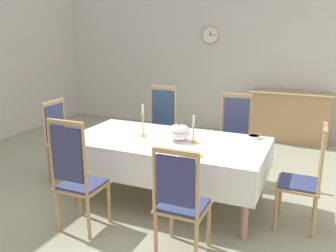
% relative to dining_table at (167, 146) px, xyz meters
% --- Properties ---
extents(ground, '(7.76, 7.12, 0.04)m').
position_rel_dining_table_xyz_m(ground, '(0.00, -0.17, -0.71)').
color(ground, '#9A997F').
extents(back_wall, '(7.76, 0.08, 3.32)m').
position_rel_dining_table_xyz_m(back_wall, '(0.00, 3.43, 0.97)').
color(back_wall, beige).
rests_on(back_wall, ground).
extents(dining_table, '(2.24, 1.13, 0.76)m').
position_rel_dining_table_xyz_m(dining_table, '(0.00, 0.00, 0.00)').
color(dining_table, tan).
rests_on(dining_table, ground).
extents(tablecloth, '(2.26, 1.15, 0.37)m').
position_rel_dining_table_xyz_m(tablecloth, '(0.00, -0.00, -0.02)').
color(tablecloth, white).
rests_on(tablecloth, dining_table).
extents(chair_south_a, '(0.44, 0.42, 1.19)m').
position_rel_dining_table_xyz_m(chair_south_a, '(-0.55, -0.98, -0.10)').
color(chair_south_a, tan).
rests_on(chair_south_a, ground).
extents(chair_north_a, '(0.44, 0.42, 1.20)m').
position_rel_dining_table_xyz_m(chair_north_a, '(-0.55, 0.98, -0.09)').
color(chair_north_a, '#AB8156').
rests_on(chair_north_a, ground).
extents(chair_south_b, '(0.44, 0.42, 1.06)m').
position_rel_dining_table_xyz_m(chair_south_b, '(0.55, -0.97, -0.14)').
color(chair_south_b, tan).
rests_on(chair_south_b, ground).
extents(chair_north_b, '(0.44, 0.42, 1.17)m').
position_rel_dining_table_xyz_m(chair_north_b, '(0.55, 0.97, -0.11)').
color(chair_north_b, tan).
rests_on(chair_north_b, ground).
extents(chair_head_west, '(0.42, 0.44, 1.09)m').
position_rel_dining_table_xyz_m(chair_head_west, '(-1.53, 0.00, -0.13)').
color(chair_head_west, tan).
rests_on(chair_head_west, ground).
extents(chair_head_east, '(0.42, 0.44, 1.10)m').
position_rel_dining_table_xyz_m(chair_head_east, '(1.53, -0.00, -0.13)').
color(chair_head_east, tan).
rests_on(chair_head_east, ground).
extents(soup_tureen, '(0.26, 0.26, 0.21)m').
position_rel_dining_table_xyz_m(soup_tureen, '(0.14, -0.00, 0.18)').
color(soup_tureen, white).
rests_on(soup_tureen, tablecloth).
extents(candlestick_west, '(0.07, 0.07, 0.39)m').
position_rel_dining_table_xyz_m(candlestick_west, '(-0.32, -0.00, 0.24)').
color(candlestick_west, gold).
rests_on(candlestick_west, tablecloth).
extents(candlestick_east, '(0.07, 0.07, 0.32)m').
position_rel_dining_table_xyz_m(candlestick_east, '(0.32, -0.00, 0.20)').
color(candlestick_east, gold).
rests_on(candlestick_east, tablecloth).
extents(bowl_near_left, '(0.15, 0.15, 0.03)m').
position_rel_dining_table_xyz_m(bowl_near_left, '(0.91, 0.46, 0.09)').
color(bowl_near_left, white).
rests_on(bowl_near_left, tablecloth).
extents(bowl_near_right, '(0.19, 0.19, 0.04)m').
position_rel_dining_table_xyz_m(bowl_near_right, '(0.42, -0.44, 0.10)').
color(bowl_near_right, white).
rests_on(bowl_near_right, tablecloth).
extents(spoon_primary, '(0.05, 0.18, 0.01)m').
position_rel_dining_table_xyz_m(spoon_primary, '(1.02, 0.49, 0.08)').
color(spoon_primary, gold).
rests_on(spoon_primary, tablecloth).
extents(spoon_secondary, '(0.03, 0.18, 0.01)m').
position_rel_dining_table_xyz_m(spoon_secondary, '(0.54, -0.41, 0.08)').
color(spoon_secondary, gold).
rests_on(spoon_secondary, tablecloth).
extents(sideboard, '(1.44, 0.48, 0.90)m').
position_rel_dining_table_xyz_m(sideboard, '(1.09, 3.11, -0.23)').
color(sideboard, tan).
rests_on(sideboard, ground).
extents(mounted_clock, '(0.34, 0.06, 0.34)m').
position_rel_dining_table_xyz_m(mounted_clock, '(-0.53, 3.35, 1.21)').
color(mounted_clock, '#D1B251').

